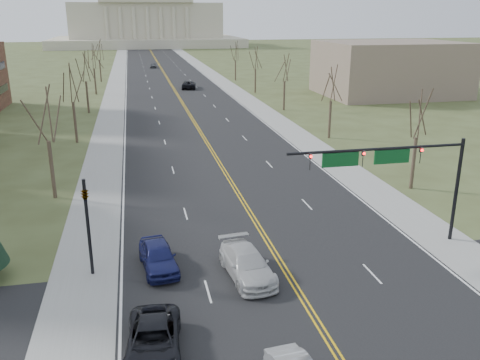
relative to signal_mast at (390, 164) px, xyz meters
name	(u,v)px	position (x,y,z in m)	size (l,w,h in m)	color
road	(168,79)	(-7.45, 96.50, -5.76)	(20.00, 380.00, 0.01)	black
cross_road	(316,321)	(-7.45, -7.50, -5.76)	(120.00, 14.00, 0.01)	black
sidewalk_left	(117,80)	(-19.45, 96.50, -5.75)	(4.00, 380.00, 0.03)	gray
sidewalk_right	(217,78)	(4.55, 96.50, -5.75)	(4.00, 380.00, 0.03)	gray
center_line	(168,79)	(-7.45, 96.50, -5.75)	(0.42, 380.00, 0.01)	gold
edge_line_left	(126,80)	(-17.25, 96.50, -5.75)	(0.15, 380.00, 0.01)	silver
edge_line_right	(208,78)	(2.35, 96.50, -5.75)	(0.15, 380.00, 0.01)	silver
capitol	(146,16)	(-7.45, 236.41, 8.44)	(90.00, 60.00, 50.00)	#BDB59E
signal_mast	(390,164)	(0.00, 0.00, 0.00)	(12.12, 0.44, 7.20)	black
signal_left	(87,217)	(-18.95, 0.00, -2.05)	(0.32, 0.36, 6.00)	black
tree_r_0	(419,116)	(8.05, 10.50, 0.79)	(3.74, 3.74, 8.50)	#3B2C23
tree_l_0	(46,117)	(-22.95, 14.50, 1.18)	(3.96, 3.96, 9.00)	#3B2C23
tree_r_1	(332,86)	(8.05, 30.50, 0.79)	(3.74, 3.74, 8.50)	#3B2C23
tree_l_1	(71,85)	(-22.95, 34.50, 1.18)	(3.96, 3.96, 9.00)	#3B2C23
tree_r_2	(285,69)	(8.05, 50.50, 0.79)	(3.74, 3.74, 8.50)	#3B2C23
tree_l_2	(85,68)	(-22.95, 54.50, 1.18)	(3.96, 3.96, 9.00)	#3B2C23
tree_r_3	(255,59)	(8.05, 70.50, 0.79)	(3.74, 3.74, 8.50)	#3B2C23
tree_l_3	(93,58)	(-22.95, 74.50, 1.18)	(3.96, 3.96, 9.00)	#3B2C23
tree_r_4	(235,52)	(8.05, 90.50, 0.79)	(3.74, 3.74, 8.50)	#3B2C23
tree_l_4	(99,51)	(-22.95, 94.50, 1.18)	(3.96, 3.96, 9.00)	#3B2C23
bldg_right_mass	(389,68)	(32.55, 62.50, -0.76)	(25.00, 20.00, 10.00)	#786855
car_sb_outer_lead	(153,340)	(-15.69, -8.50, -5.00)	(2.48, 5.38, 1.50)	black
car_sb_inner_second	(247,264)	(-9.91, -2.25, -4.93)	(2.31, 5.67, 1.65)	#B9B9B9
car_sb_outer_second	(158,256)	(-15.01, -0.19, -4.91)	(1.97, 4.90, 1.67)	#171B50
car_far_nb	(189,84)	(-4.31, 78.98, -4.91)	(2.79, 6.04, 1.68)	black
car_far_sb	(153,65)	(-9.61, 124.35, -5.03)	(1.70, 4.22, 1.44)	#45484C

